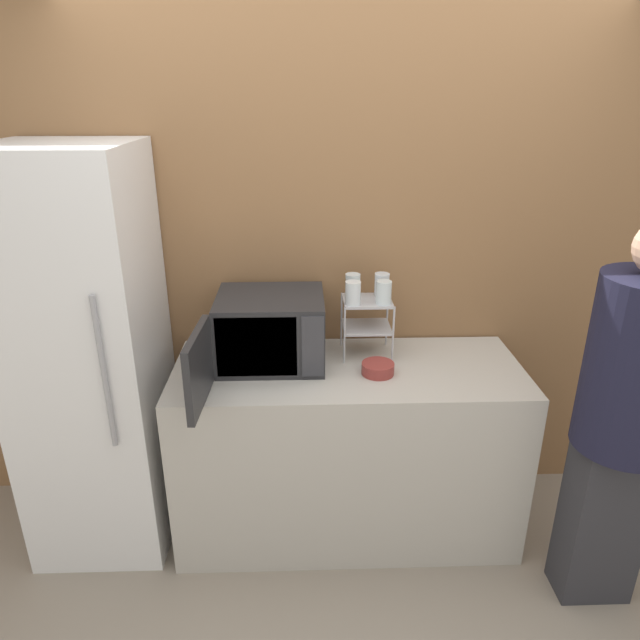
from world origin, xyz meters
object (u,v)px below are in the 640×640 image
object	(u,v)px
microwave	(268,331)
glass_back_left	(353,285)
glass_back_right	(382,284)
bowl	(378,369)
glass_front_left	(353,293)
refrigerator	(91,359)
dish_rack	(367,315)
glass_front_right	(384,292)
person	(628,408)

from	to	relation	value
microwave	glass_back_left	distance (m)	0.47
glass_back_right	bowl	xyz separation A→B (m)	(-0.04, -0.28, -0.31)
microwave	glass_front_left	distance (m)	0.44
glass_front_left	refrigerator	size ratio (longest dim) A/B	0.06
glass_back_right	dish_rack	bearing A→B (deg)	-141.13
dish_rack	glass_front_right	distance (m)	0.16
glass_back_right	refrigerator	bearing A→B (deg)	-171.57
glass_back_left	refrigerator	world-z (taller)	refrigerator
microwave	refrigerator	world-z (taller)	refrigerator
dish_rack	refrigerator	distance (m)	1.31
microwave	glass_back_left	world-z (taller)	glass_back_left
dish_rack	bowl	xyz separation A→B (m)	(0.03, -0.22, -0.18)
glass_front_right	person	distance (m)	1.11
microwave	glass_back_right	bearing A→B (deg)	14.63
microwave	bowl	world-z (taller)	microwave
glass_front_left	microwave	bearing A→B (deg)	-176.51
person	refrigerator	world-z (taller)	refrigerator
microwave	person	size ratio (longest dim) A/B	0.47
glass_back_left	bowl	xyz separation A→B (m)	(0.10, -0.28, -0.31)
glass_front_left	glass_front_right	xyz separation A→B (m)	(0.14, 0.00, 0.00)
dish_rack	bowl	distance (m)	0.28
glass_back_left	bowl	world-z (taller)	glass_back_left
person	refrigerator	size ratio (longest dim) A/B	0.89
glass_back_right	bowl	bearing A→B (deg)	-98.80
dish_rack	glass_back_left	world-z (taller)	glass_back_left
microwave	bowl	xyz separation A→B (m)	(0.51, -0.14, -0.14)
glass_front_left	glass_back_right	distance (m)	0.19
dish_rack	glass_front_right	bearing A→B (deg)	-38.05
glass_back_right	person	xyz separation A→B (m)	(0.90, -0.69, -0.29)
person	glass_back_left	bearing A→B (deg)	146.46
glass_front_right	glass_back_left	distance (m)	0.18
glass_front_left	refrigerator	distance (m)	1.26
glass_back_right	glass_front_right	bearing A→B (deg)	-93.21
glass_front_left	person	distance (m)	1.23
glass_back_left	person	distance (m)	1.28
dish_rack	glass_back_left	xyz separation A→B (m)	(-0.07, 0.06, 0.14)
microwave	dish_rack	distance (m)	0.49
glass_front_right	refrigerator	size ratio (longest dim) A/B	0.06
bowl	refrigerator	size ratio (longest dim) A/B	0.08
refrigerator	glass_front_right	bearing A→B (deg)	3.70
microwave	bowl	bearing A→B (deg)	-15.01
glass_front_right	bowl	distance (m)	0.36
glass_back_right	bowl	distance (m)	0.42
bowl	glass_back_left	bearing A→B (deg)	109.62
glass_front_left	glass_back_right	world-z (taller)	same
person	glass_front_right	bearing A→B (deg)	147.40
bowl	glass_front_right	bearing A→B (deg)	77.41
glass_back_right	glass_front_right	world-z (taller)	same
glass_back_left	refrigerator	distance (m)	1.28
glass_back_right	glass_back_left	xyz separation A→B (m)	(-0.14, -0.00, 0.00)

